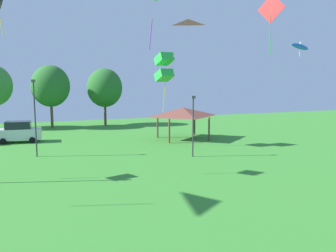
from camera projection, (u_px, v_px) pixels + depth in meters
kite_flying_0 at (157, 13)px, 18.07m from camera, size 1.62×1.81×2.13m
kite_flying_1 at (271, 10)px, 30.63m from camera, size 1.20×2.29×5.14m
kite_flying_3 at (164, 67)px, 34.94m from camera, size 1.72×1.88×5.91m
kite_flying_4 at (300, 46)px, 37.71m from camera, size 2.52×0.74×1.56m
kite_flying_5 at (188, 28)px, 27.56m from camera, size 2.38×2.09×0.32m
parked_car_second_from_left at (18, 132)px, 38.24m from camera, size 4.75×2.33×2.29m
park_pavilion at (183, 112)px, 40.06m from camera, size 6.12×4.90×3.60m
light_post_1 at (35, 114)px, 30.84m from camera, size 0.36×0.20×6.75m
light_post_2 at (193, 122)px, 30.93m from camera, size 0.36×0.20×5.36m
treeline_tree_3 at (51, 86)px, 48.68m from camera, size 5.19×5.19×8.67m
treeline_tree_4 at (105, 88)px, 51.84m from camera, size 5.12×5.12×8.31m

